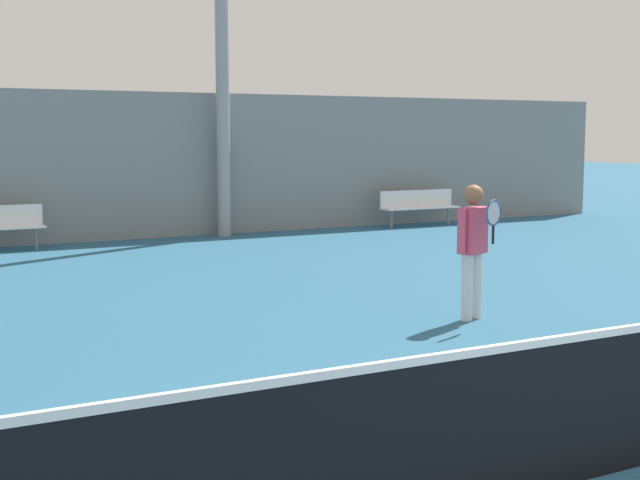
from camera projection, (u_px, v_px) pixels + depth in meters
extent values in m
cube|color=black|center=(550.00, 417.00, 5.53)|extent=(11.70, 0.03, 0.92)
cube|color=white|center=(553.00, 341.00, 5.47)|extent=(11.70, 0.04, 0.05)
cylinder|color=silver|center=(467.00, 287.00, 10.57)|extent=(0.14, 0.14, 0.80)
cylinder|color=silver|center=(476.00, 285.00, 10.72)|extent=(0.14, 0.14, 0.80)
cube|color=#DB4C6B|center=(473.00, 230.00, 10.57)|extent=(0.40, 0.30, 0.55)
cylinder|color=#DB4C6B|center=(462.00, 231.00, 10.40)|extent=(0.10, 0.10, 0.53)
cylinder|color=#DB4C6B|center=(483.00, 228.00, 10.73)|extent=(0.10, 0.10, 0.53)
sphere|color=#8E6647|center=(473.00, 195.00, 10.52)|extent=(0.24, 0.24, 0.24)
cylinder|color=black|center=(493.00, 235.00, 10.38)|extent=(0.03, 0.03, 0.22)
torus|color=#28519E|center=(494.00, 213.00, 10.35)|extent=(0.31, 0.12, 0.31)
cylinder|color=silver|center=(494.00, 213.00, 10.35)|extent=(0.26, 0.09, 0.27)
cube|color=white|center=(421.00, 208.00, 21.44)|extent=(2.08, 0.40, 0.04)
cylinder|color=gray|center=(392.00, 219.00, 21.07)|extent=(0.06, 0.06, 0.43)
cylinder|color=gray|center=(448.00, 216.00, 21.87)|extent=(0.06, 0.06, 0.43)
cube|color=white|center=(416.00, 198.00, 21.57)|extent=(2.08, 0.04, 0.40)
cylinder|color=gray|center=(36.00, 238.00, 17.14)|extent=(0.06, 0.06, 0.43)
cylinder|color=#939399|center=(222.00, 46.00, 18.98)|extent=(0.29, 0.29, 8.18)
cube|color=gray|center=(47.00, 167.00, 17.83)|extent=(29.35, 0.06, 3.10)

